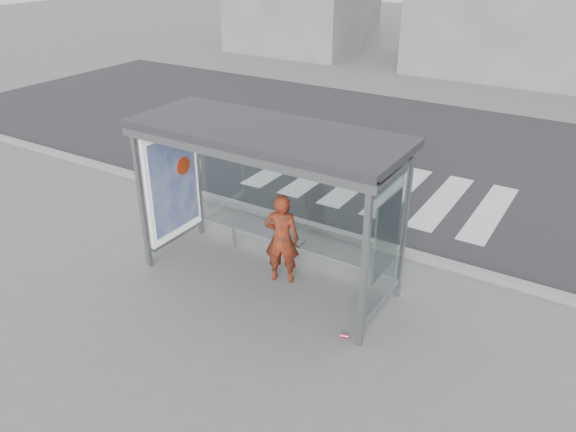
% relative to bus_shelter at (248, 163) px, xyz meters
% --- Properties ---
extents(ground, '(80.00, 80.00, 0.00)m').
position_rel_bus_shelter_xyz_m(ground, '(0.37, -0.06, -1.98)').
color(ground, slate).
rests_on(ground, ground).
extents(road, '(30.00, 10.00, 0.01)m').
position_rel_bus_shelter_xyz_m(road, '(0.37, 6.94, -1.98)').
color(road, '#232325').
rests_on(road, ground).
extents(curb, '(30.00, 0.18, 0.12)m').
position_rel_bus_shelter_xyz_m(curb, '(0.37, 1.89, -1.92)').
color(curb, gray).
rests_on(curb, ground).
extents(crosswalk, '(5.55, 3.00, 0.00)m').
position_rel_bus_shelter_xyz_m(crosswalk, '(0.37, 4.44, -1.98)').
color(crosswalk, silver).
rests_on(crosswalk, ground).
extents(bus_shelter, '(4.25, 1.65, 2.62)m').
position_rel_bus_shelter_xyz_m(bus_shelter, '(0.00, 0.00, 0.00)').
color(bus_shelter, gray).
rests_on(bus_shelter, ground).
extents(building_center, '(8.00, 5.00, 5.00)m').
position_rel_bus_shelter_xyz_m(building_center, '(0.37, 17.94, 0.52)').
color(building_center, slate).
rests_on(building_center, ground).
extents(person, '(0.66, 0.55, 1.55)m').
position_rel_bus_shelter_xyz_m(person, '(0.56, 0.07, -1.21)').
color(person, orange).
rests_on(person, ground).
extents(bench, '(1.62, 0.21, 0.84)m').
position_rel_bus_shelter_xyz_m(bench, '(-0.13, 0.52, -1.48)').
color(bench, gray).
rests_on(bench, ground).
extents(soda_can, '(0.14, 0.10, 0.07)m').
position_rel_bus_shelter_xyz_m(soda_can, '(2.13, -0.74, -1.95)').
color(soda_can, '#E5437F').
rests_on(soda_can, ground).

